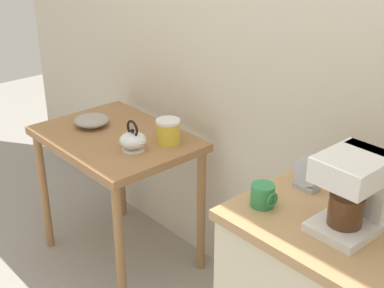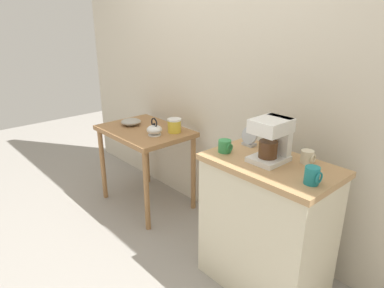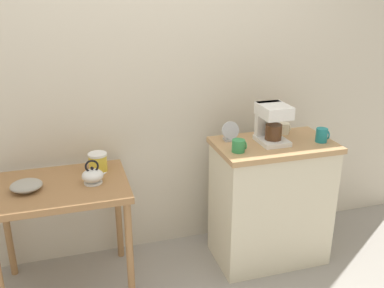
{
  "view_description": "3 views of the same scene",
  "coord_description": "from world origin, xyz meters",
  "px_view_note": "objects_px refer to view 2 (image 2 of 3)",
  "views": [
    {
      "loc": [
        1.51,
        -1.31,
        1.85
      ],
      "look_at": [
        0.04,
        -0.0,
        0.94
      ],
      "focal_mm": 50.65,
      "sensor_mm": 36.0,
      "label": 1
    },
    {
      "loc": [
        1.86,
        -1.58,
        1.69
      ],
      "look_at": [
        0.06,
        0.02,
        0.8
      ],
      "focal_mm": 32.44,
      "sensor_mm": 36.0,
      "label": 2
    },
    {
      "loc": [
        -0.52,
        -2.39,
        1.87
      ],
      "look_at": [
        0.2,
        0.03,
        0.93
      ],
      "focal_mm": 40.2,
      "sensor_mm": 36.0,
      "label": 3
    }
  ],
  "objects_px": {
    "bowl_stoneware": "(131,122)",
    "canister_enamel": "(174,125)",
    "teakettle": "(155,130)",
    "mug_small_cream": "(307,157)",
    "mug_dark_teal": "(312,176)",
    "coffee_maker": "(272,138)",
    "table_clock": "(249,137)",
    "mug_tall_green": "(225,146)"
  },
  "relations": [
    {
      "from": "bowl_stoneware",
      "to": "canister_enamel",
      "type": "relative_size",
      "value": 1.52
    },
    {
      "from": "teakettle",
      "to": "canister_enamel",
      "type": "relative_size",
      "value": 1.32
    },
    {
      "from": "teakettle",
      "to": "mug_small_cream",
      "type": "xyz_separation_m",
      "value": [
        1.33,
        0.13,
        0.13
      ]
    },
    {
      "from": "mug_dark_teal",
      "to": "mug_small_cream",
      "type": "relative_size",
      "value": 1.15
    },
    {
      "from": "coffee_maker",
      "to": "mug_dark_teal",
      "type": "bearing_deg",
      "value": -16.73
    },
    {
      "from": "bowl_stoneware",
      "to": "teakettle",
      "type": "relative_size",
      "value": 1.15
    },
    {
      "from": "canister_enamel",
      "to": "table_clock",
      "type": "xyz_separation_m",
      "value": [
        0.87,
        -0.07,
        0.14
      ]
    },
    {
      "from": "teakettle",
      "to": "mug_tall_green",
      "type": "distance_m",
      "value": 0.91
    },
    {
      "from": "bowl_stoneware",
      "to": "mug_small_cream",
      "type": "height_order",
      "value": "mug_small_cream"
    },
    {
      "from": "mug_small_cream",
      "to": "table_clock",
      "type": "relative_size",
      "value": 0.62
    },
    {
      "from": "bowl_stoneware",
      "to": "teakettle",
      "type": "height_order",
      "value": "teakettle"
    },
    {
      "from": "coffee_maker",
      "to": "mug_dark_teal",
      "type": "distance_m",
      "value": 0.35
    },
    {
      "from": "teakettle",
      "to": "mug_dark_teal",
      "type": "xyz_separation_m",
      "value": [
        1.49,
        -0.09,
        0.14
      ]
    },
    {
      "from": "canister_enamel",
      "to": "mug_small_cream",
      "type": "distance_m",
      "value": 1.29
    },
    {
      "from": "canister_enamel",
      "to": "mug_dark_teal",
      "type": "xyz_separation_m",
      "value": [
        1.45,
        -0.27,
        0.13
      ]
    },
    {
      "from": "bowl_stoneware",
      "to": "mug_dark_teal",
      "type": "xyz_separation_m",
      "value": [
        1.87,
        -0.1,
        0.15
      ]
    },
    {
      "from": "teakettle",
      "to": "table_clock",
      "type": "distance_m",
      "value": 0.94
    },
    {
      "from": "teakettle",
      "to": "mug_dark_teal",
      "type": "bearing_deg",
      "value": -3.52
    },
    {
      "from": "bowl_stoneware",
      "to": "table_clock",
      "type": "bearing_deg",
      "value": 4.36
    },
    {
      "from": "mug_tall_green",
      "to": "table_clock",
      "type": "xyz_separation_m",
      "value": [
        0.03,
        0.21,
        0.02
      ]
    },
    {
      "from": "mug_small_cream",
      "to": "table_clock",
      "type": "xyz_separation_m",
      "value": [
        -0.41,
        -0.02,
        0.02
      ]
    },
    {
      "from": "teakettle",
      "to": "mug_dark_teal",
      "type": "height_order",
      "value": "mug_dark_teal"
    },
    {
      "from": "teakettle",
      "to": "table_clock",
      "type": "xyz_separation_m",
      "value": [
        0.92,
        0.11,
        0.15
      ]
    },
    {
      "from": "mug_dark_teal",
      "to": "mug_tall_green",
      "type": "relative_size",
      "value": 1.05
    },
    {
      "from": "mug_dark_teal",
      "to": "coffee_maker",
      "type": "bearing_deg",
      "value": 163.27
    },
    {
      "from": "mug_small_cream",
      "to": "teakettle",
      "type": "bearing_deg",
      "value": -174.39
    },
    {
      "from": "bowl_stoneware",
      "to": "mug_dark_teal",
      "type": "relative_size",
      "value": 1.95
    },
    {
      "from": "coffee_maker",
      "to": "mug_tall_green",
      "type": "distance_m",
      "value": 0.31
    },
    {
      "from": "mug_small_cream",
      "to": "table_clock",
      "type": "distance_m",
      "value": 0.41
    },
    {
      "from": "canister_enamel",
      "to": "mug_tall_green",
      "type": "distance_m",
      "value": 0.9
    },
    {
      "from": "teakettle",
      "to": "coffee_maker",
      "type": "bearing_deg",
      "value": 0.29
    },
    {
      "from": "mug_dark_teal",
      "to": "mug_tall_green",
      "type": "xyz_separation_m",
      "value": [
        -0.6,
        -0.01,
        -0.01
      ]
    },
    {
      "from": "coffee_maker",
      "to": "mug_dark_teal",
      "type": "height_order",
      "value": "coffee_maker"
    },
    {
      "from": "coffee_maker",
      "to": "mug_small_cream",
      "type": "xyz_separation_m",
      "value": [
        0.17,
        0.12,
        -0.1
      ]
    },
    {
      "from": "bowl_stoneware",
      "to": "teakettle",
      "type": "xyz_separation_m",
      "value": [
        0.38,
        -0.01,
        0.02
      ]
    },
    {
      "from": "teakettle",
      "to": "mug_dark_teal",
      "type": "relative_size",
      "value": 1.69
    },
    {
      "from": "canister_enamel",
      "to": "mug_dark_teal",
      "type": "relative_size",
      "value": 1.29
    },
    {
      "from": "mug_dark_teal",
      "to": "table_clock",
      "type": "height_order",
      "value": "table_clock"
    },
    {
      "from": "table_clock",
      "to": "mug_small_cream",
      "type": "bearing_deg",
      "value": 3.26
    },
    {
      "from": "mug_small_cream",
      "to": "mug_tall_green",
      "type": "bearing_deg",
      "value": -152.18
    },
    {
      "from": "bowl_stoneware",
      "to": "mug_small_cream",
      "type": "xyz_separation_m",
      "value": [
        1.71,
        0.12,
        0.15
      ]
    },
    {
      "from": "coffee_maker",
      "to": "table_clock",
      "type": "height_order",
      "value": "coffee_maker"
    }
  ]
}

